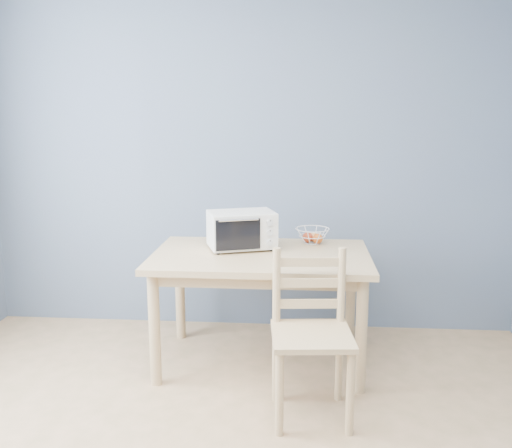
# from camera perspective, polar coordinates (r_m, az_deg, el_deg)

# --- Properties ---
(room) EXTENTS (4.01, 4.51, 2.61)m
(room) POSITION_cam_1_polar(r_m,az_deg,el_deg) (2.08, -6.24, 1.19)
(room) COLOR tan
(room) RESTS_ON ground
(dining_table) EXTENTS (1.40, 0.90, 0.75)m
(dining_table) POSITION_cam_1_polar(r_m,az_deg,el_deg) (3.72, 0.49, -4.46)
(dining_table) COLOR tan
(dining_table) RESTS_ON ground
(toaster_oven) EXTENTS (0.50, 0.43, 0.25)m
(toaster_oven) POSITION_cam_1_polar(r_m,az_deg,el_deg) (3.78, -1.69, -0.55)
(toaster_oven) COLOR white
(toaster_oven) RESTS_ON dining_table
(fruit_basket) EXTENTS (0.30, 0.30, 0.11)m
(fruit_basket) POSITION_cam_1_polar(r_m,az_deg,el_deg) (3.97, 5.66, -1.17)
(fruit_basket) COLOR silver
(fruit_basket) RESTS_ON dining_table
(dining_chair) EXTENTS (0.46, 0.46, 0.91)m
(dining_chair) POSITION_cam_1_polar(r_m,az_deg,el_deg) (3.18, 5.51, -11.12)
(dining_chair) COLOR tan
(dining_chair) RESTS_ON ground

